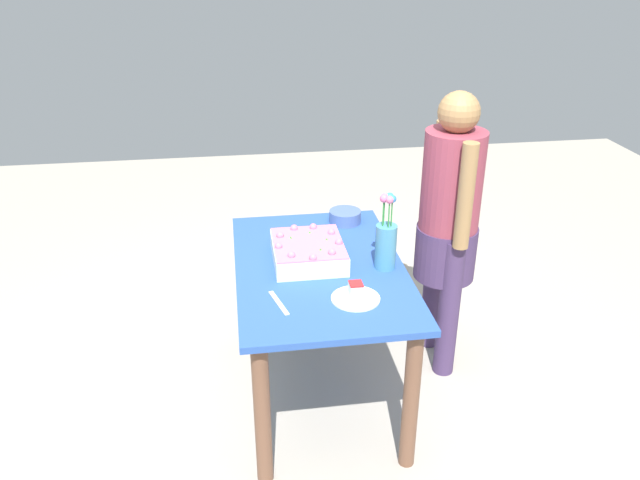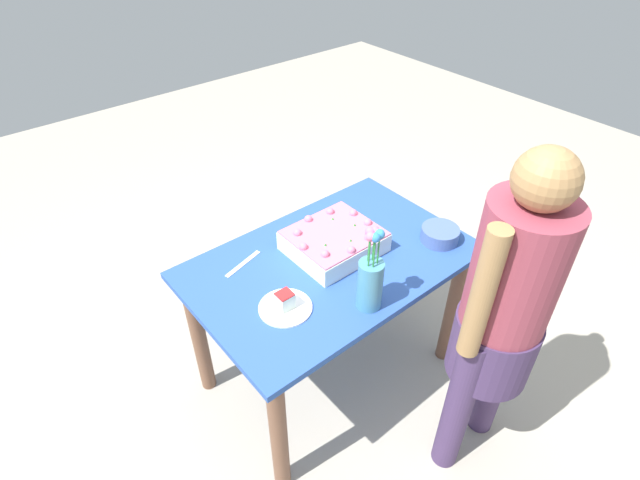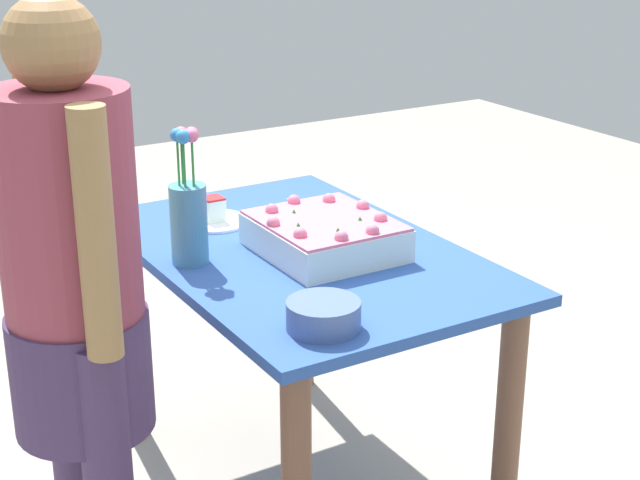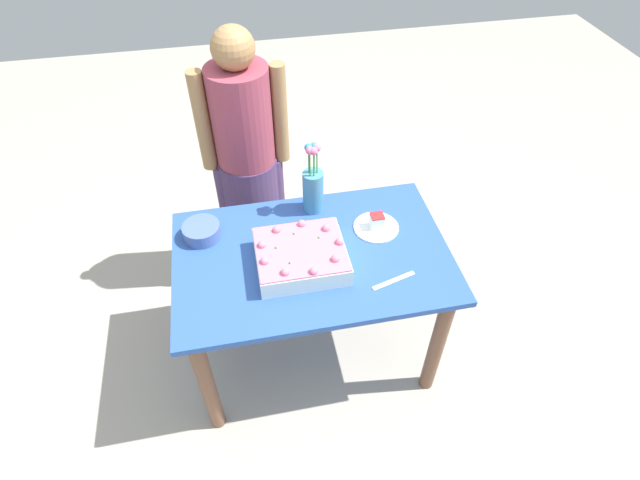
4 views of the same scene
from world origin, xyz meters
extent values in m
cube|color=#2B51A2|center=(0.00, 0.00, 0.73)|extent=(1.21, 0.78, 0.03)
cylinder|color=brown|center=(-0.53, -0.32, 0.36)|extent=(0.07, 0.07, 0.72)
cylinder|color=brown|center=(0.53, -0.32, 0.36)|extent=(0.07, 0.07, 0.72)
cylinder|color=brown|center=(0.53, 0.32, 0.36)|extent=(0.07, 0.07, 0.72)
cube|color=white|center=(-0.06, -0.05, 0.79)|extent=(0.38, 0.33, 0.09)
cube|color=pink|center=(-0.06, -0.05, 0.84)|extent=(0.37, 0.32, 0.01)
sphere|color=pink|center=(0.11, -0.05, 0.85)|extent=(0.04, 0.04, 0.04)
sphere|color=pink|center=(0.07, 0.05, 0.85)|extent=(0.04, 0.04, 0.04)
sphere|color=pink|center=(-0.03, 0.10, 0.85)|extent=(0.04, 0.04, 0.04)
sphere|color=pink|center=(-0.14, 0.08, 0.85)|extent=(0.04, 0.04, 0.04)
sphere|color=pink|center=(-0.21, 0.00, 0.85)|extent=(0.04, 0.04, 0.04)
sphere|color=pink|center=(-0.21, -0.09, 0.85)|extent=(0.04, 0.04, 0.04)
sphere|color=pink|center=(-0.14, -0.17, 0.85)|extent=(0.04, 0.04, 0.04)
sphere|color=pink|center=(-0.03, -0.19, 0.85)|extent=(0.04, 0.04, 0.04)
sphere|color=pink|center=(0.07, -0.14, 0.85)|extent=(0.04, 0.04, 0.04)
cone|color=#2D8438|center=(-0.07, 0.04, 0.84)|extent=(0.02, 0.02, 0.02)
cone|color=#2D8438|center=(-0.11, -0.12, 0.84)|extent=(0.02, 0.02, 0.02)
cone|color=#2D8438|center=(-0.16, -0.02, 0.84)|extent=(0.02, 0.02, 0.02)
cone|color=#2D8438|center=(0.03, 0.00, 0.84)|extent=(0.02, 0.02, 0.02)
cylinder|color=white|center=(0.32, 0.11, 0.75)|extent=(0.21, 0.21, 0.01)
cube|color=white|center=(0.32, 0.11, 0.79)|extent=(0.06, 0.06, 0.06)
cube|color=red|center=(0.32, 0.11, 0.82)|extent=(0.06, 0.06, 0.01)
cube|color=silver|center=(0.31, -0.22, 0.75)|extent=(0.20, 0.07, 0.00)
cylinder|color=teal|center=(0.06, 0.30, 0.85)|extent=(0.10, 0.10, 0.21)
cylinder|color=#2D8438|center=(0.08, 0.30, 1.03)|extent=(0.01, 0.01, 0.13)
sphere|color=#DD6B8B|center=(0.08, 0.30, 1.09)|extent=(0.04, 0.04, 0.04)
cylinder|color=#2D8438|center=(0.07, 0.31, 1.03)|extent=(0.01, 0.01, 0.13)
sphere|color=#2E7AC9|center=(0.07, 0.31, 1.09)|extent=(0.03, 0.03, 0.03)
cylinder|color=#2D8438|center=(0.05, 0.31, 1.03)|extent=(0.01, 0.01, 0.13)
sphere|color=#3084C8|center=(0.05, 0.31, 1.09)|extent=(0.04, 0.04, 0.04)
cylinder|color=#2D8438|center=(0.05, 0.28, 1.03)|extent=(0.01, 0.01, 0.13)
sphere|color=#DA688D|center=(0.05, 0.28, 1.09)|extent=(0.04, 0.04, 0.04)
cylinder|color=#2D8438|center=(0.06, 0.28, 1.03)|extent=(0.01, 0.01, 0.13)
sphere|color=#D66895|center=(0.06, 0.28, 1.09)|extent=(0.04, 0.04, 0.04)
cylinder|color=#4B649C|center=(-0.47, 0.21, 0.78)|extent=(0.17, 0.17, 0.07)
cylinder|color=#433057|center=(-0.09, 0.69, 0.39)|extent=(0.11, 0.11, 0.78)
cylinder|color=#433057|center=(-0.22, 0.69, 0.66)|extent=(0.32, 0.31, 0.28)
cylinder|color=#91394A|center=(-0.22, 0.69, 1.04)|extent=(0.30, 0.30, 0.52)
sphere|color=#9D7549|center=(-0.22, 0.69, 1.39)|extent=(0.20, 0.20, 0.20)
cylinder|color=#9D7549|center=(-0.40, 0.69, 1.04)|extent=(0.08, 0.08, 0.52)
cylinder|color=#9D7549|center=(-0.03, 0.69, 1.04)|extent=(0.08, 0.08, 0.52)
camera|label=1|loc=(2.53, -0.37, 2.12)|focal=35.00mm
camera|label=2|loc=(1.08, 1.23, 2.14)|focal=28.00mm
camera|label=3|loc=(-2.18, 1.24, 1.69)|focal=55.00mm
camera|label=4|loc=(-0.26, -1.48, 2.34)|focal=28.00mm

